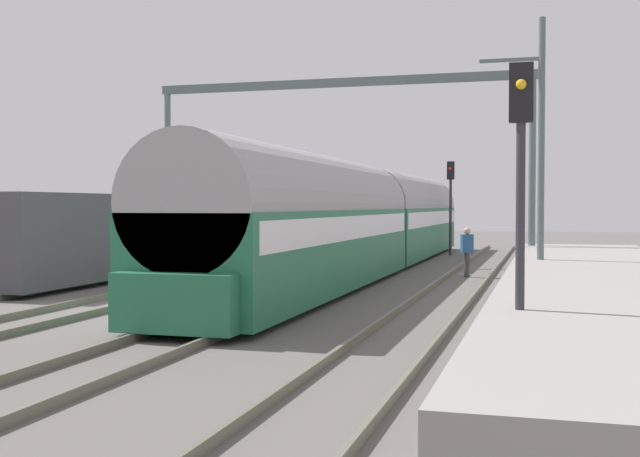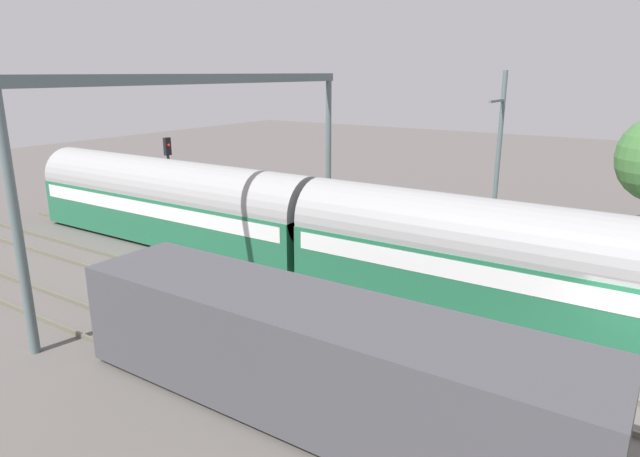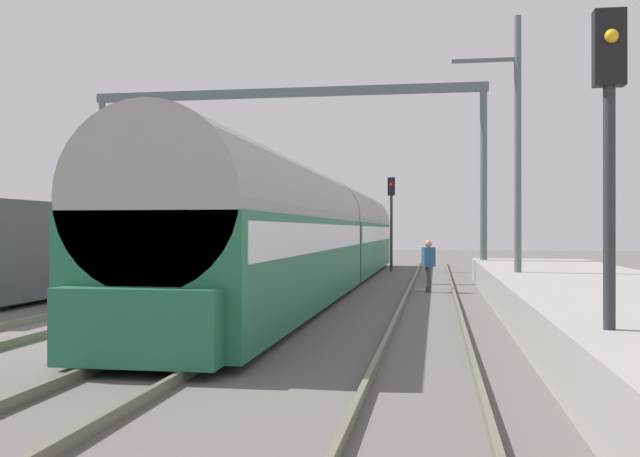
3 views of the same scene
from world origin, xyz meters
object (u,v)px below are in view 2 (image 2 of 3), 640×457
person_crossing (393,233)px  railway_signal_far (169,170)px  catenary_gantry (216,127)px  passenger_train (313,227)px  freight_car (313,358)px

person_crossing → railway_signal_far: railway_signal_far is taller
person_crossing → catenary_gantry: bearing=115.4°
passenger_train → person_crossing: 4.32m
freight_car → person_crossing: (11.81, 3.78, -0.44)m
freight_car → catenary_gantry: size_ratio=0.80×
passenger_train → freight_car: passenger_train is taller
passenger_train → railway_signal_far: bearing=79.5°
freight_car → person_crossing: bearing=17.7°
passenger_train → freight_car: 9.62m
freight_car → passenger_train: bearing=34.3°
freight_car → catenary_gantry: 11.29m
freight_car → person_crossing: size_ratio=7.51×
passenger_train → freight_car: size_ratio=2.53×
passenger_train → freight_car: (-7.93, -5.42, -0.50)m
catenary_gantry → passenger_train: bearing=-57.3°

